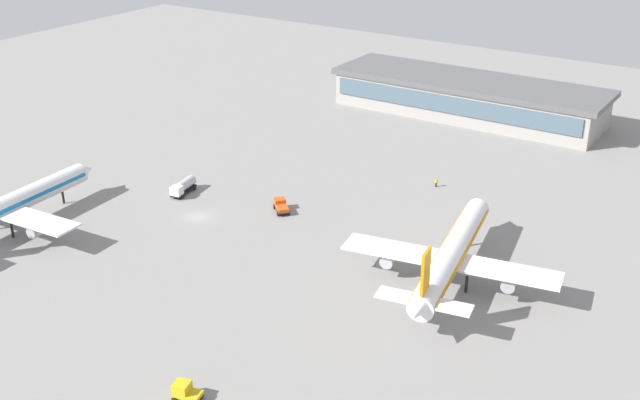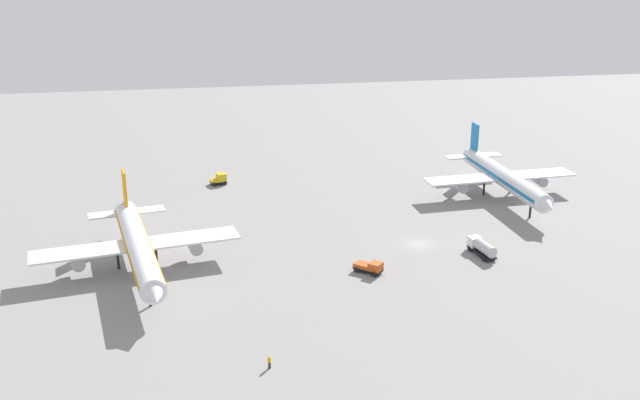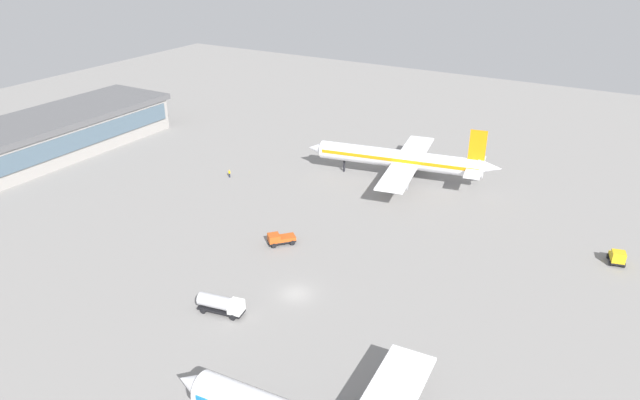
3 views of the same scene
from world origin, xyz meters
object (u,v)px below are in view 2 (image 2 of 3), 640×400
baggage_tug (220,179)px  ground_crew_worker (269,362)px  pushback_tractor (370,267)px  airplane_at_gate (138,246)px  airplane_taxiing (503,177)px  fuel_truck (482,247)px

baggage_tug → ground_crew_worker: baggage_tug is taller
pushback_tractor → baggage_tug: bearing=155.6°
airplane_at_gate → airplane_taxiing: bearing=99.3°
airplane_taxiing → baggage_tug: size_ratio=10.75×
fuel_truck → airplane_at_gate: bearing=76.9°
airplane_at_gate → ground_crew_worker: bearing=18.6°
airplane_taxiing → pushback_tractor: airplane_taxiing is taller
pushback_tractor → airplane_taxiing: bearing=84.0°
airplane_at_gate → baggage_tug: bearing=151.2°
baggage_tug → pushback_tractor: baggage_tug is taller
baggage_tug → ground_crew_worker: size_ratio=2.13×
fuel_truck → pushback_tractor: fuel_truck is taller
airplane_at_gate → fuel_truck: (54.40, -2.53, -3.00)m
airplane_taxiing → ground_crew_worker: 75.57m
airplane_taxiing → baggage_tug: 57.40m
fuel_truck → pushback_tractor: size_ratio=1.44×
airplane_taxiing → fuel_truck: size_ratio=5.85×
airplane_at_gate → ground_crew_worker: size_ratio=23.67×
baggage_tug → ground_crew_worker: (2.78, -72.52, -0.31)m
airplane_taxiing → baggage_tug: (-54.56, 17.58, -3.08)m
pushback_tractor → ground_crew_worker: pushback_tractor is taller
airplane_taxiing → ground_crew_worker: size_ratio=22.91×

